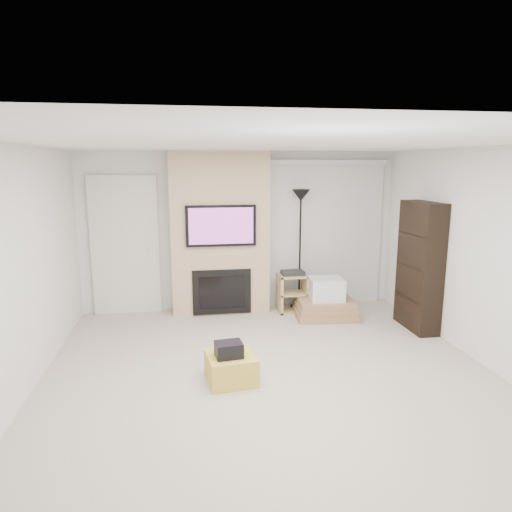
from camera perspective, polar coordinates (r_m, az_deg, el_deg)
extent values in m
cube|color=#BCB0A1|center=(5.07, 2.23, -15.57)|extent=(5.00, 5.50, 0.00)
cube|color=white|center=(4.53, 2.48, 13.93)|extent=(5.00, 5.50, 0.00)
cube|color=white|center=(7.31, -1.92, 3.14)|extent=(5.00, 0.00, 2.50)
cube|color=white|center=(2.18, 17.56, -17.99)|extent=(5.00, 0.00, 2.50)
cube|color=white|center=(4.83, -28.21, -2.54)|extent=(0.00, 5.50, 2.50)
cube|color=white|center=(5.68, 27.89, -0.58)|extent=(0.00, 5.50, 2.50)
cube|color=silver|center=(5.39, 5.01, 13.45)|extent=(0.35, 0.18, 0.01)
cube|color=gold|center=(5.05, -3.15, -13.79)|extent=(0.56, 0.56, 0.30)
cube|color=black|center=(4.92, -3.42, -11.60)|extent=(0.30, 0.25, 0.16)
cube|color=tan|center=(7.08, -4.53, 2.84)|extent=(1.50, 0.40, 2.50)
cube|color=black|center=(6.83, -4.40, 3.80)|extent=(1.05, 0.06, 0.62)
cube|color=#973D98|center=(6.80, -4.37, 3.76)|extent=(0.96, 0.00, 0.54)
cube|color=black|center=(7.06, -4.28, -4.49)|extent=(0.90, 0.04, 0.70)
cube|color=black|center=(7.04, -4.27, -4.54)|extent=(0.70, 0.02, 0.50)
cube|color=silver|center=(7.30, -16.03, 1.25)|extent=(1.02, 0.08, 2.14)
cube|color=#B0A892|center=(7.32, -16.01, 0.92)|extent=(0.90, 0.05, 2.05)
cylinder|color=silver|center=(7.24, -13.37, 0.74)|extent=(0.07, 0.06, 0.07)
cube|color=silver|center=(7.48, 9.00, 11.49)|extent=(1.98, 0.10, 0.08)
cube|color=silver|center=(7.58, 8.70, 2.51)|extent=(1.90, 0.03, 2.29)
cylinder|color=black|center=(7.52, 5.37, -6.34)|extent=(0.28, 0.28, 0.03)
cylinder|color=black|center=(7.30, 5.50, 0.39)|extent=(0.03, 0.03, 1.79)
cone|color=black|center=(7.18, 5.64, 7.56)|extent=(0.28, 0.28, 0.18)
cube|color=tan|center=(7.22, 2.98, -4.70)|extent=(0.04, 0.38, 0.60)
cube|color=tan|center=(7.31, 6.14, -4.54)|extent=(0.04, 0.38, 0.60)
cube|color=tan|center=(7.35, 4.53, -6.76)|extent=(0.45, 0.38, 0.03)
cube|color=tan|center=(7.26, 4.57, -4.62)|extent=(0.45, 0.38, 0.03)
cube|color=tan|center=(7.19, 4.61, -2.44)|extent=(0.45, 0.38, 0.03)
cube|color=black|center=(7.18, 4.61, -2.09)|extent=(0.35, 0.25, 0.06)
cube|color=#A27955|center=(7.13, 8.66, -7.13)|extent=(0.96, 0.75, 0.10)
cube|color=#A27955|center=(7.10, 8.68, -6.41)|extent=(0.91, 0.71, 0.09)
cube|color=#A27955|center=(7.08, 8.70, -5.72)|extent=(0.86, 0.66, 0.09)
cube|color=silver|center=(7.02, 8.75, -4.08)|extent=(0.53, 0.48, 0.33)
cube|color=black|center=(6.76, 19.78, -1.23)|extent=(0.30, 0.80, 1.80)
cube|color=black|center=(6.86, 19.38, -4.90)|extent=(0.26, 0.72, 0.02)
cube|color=black|center=(6.75, 19.63, -1.23)|extent=(0.26, 0.72, 0.02)
cube|color=black|center=(6.68, 19.89, 2.54)|extent=(0.26, 0.72, 0.02)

